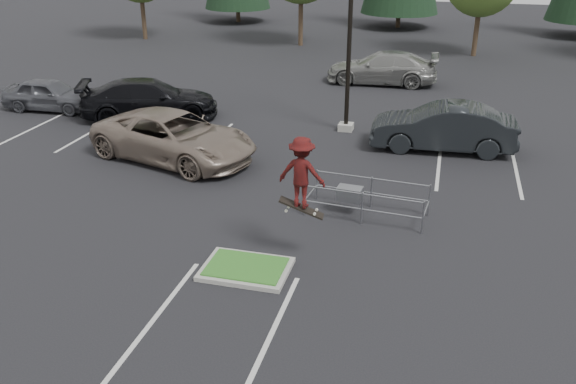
% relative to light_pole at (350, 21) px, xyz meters
% --- Properties ---
extents(ground, '(120.00, 120.00, 0.00)m').
position_rel_light_pole_xyz_m(ground, '(-0.50, -12.00, -4.56)').
color(ground, black).
rests_on(ground, ground).
extents(grass_median, '(2.20, 1.60, 0.16)m').
position_rel_light_pole_xyz_m(grass_median, '(-0.50, -12.00, -4.48)').
color(grass_median, '#A5A399').
rests_on(grass_median, ground).
extents(stall_lines, '(22.62, 17.60, 0.01)m').
position_rel_light_pole_xyz_m(stall_lines, '(-1.85, -5.98, -4.56)').
color(stall_lines, beige).
rests_on(stall_lines, ground).
extents(light_pole, '(0.70, 0.60, 10.12)m').
position_rel_light_pole_xyz_m(light_pole, '(0.00, 0.00, 0.00)').
color(light_pole, '#A5A399').
rests_on(light_pole, ground).
extents(cart_corral, '(3.69, 1.61, 1.02)m').
position_rel_light_pole_xyz_m(cart_corral, '(1.60, -7.96, -3.92)').
color(cart_corral, gray).
rests_on(cart_corral, ground).
extents(skateboarder, '(1.24, 0.77, 2.14)m').
position_rel_light_pole_xyz_m(skateboarder, '(0.70, -11.00, -2.12)').
color(skateboarder, black).
rests_on(skateboarder, ground).
extents(car_l_tan, '(6.95, 4.61, 1.77)m').
position_rel_light_pole_xyz_m(car_l_tan, '(-5.64, -5.00, -3.67)').
color(car_l_tan, gray).
rests_on(car_l_tan, ground).
extents(car_l_black, '(6.51, 4.54, 1.75)m').
position_rel_light_pole_xyz_m(car_l_black, '(-8.98, -0.50, -3.68)').
color(car_l_black, black).
rests_on(car_l_black, ground).
extents(car_l_grey, '(4.44, 1.95, 1.49)m').
position_rel_light_pole_xyz_m(car_l_grey, '(-14.00, -0.50, -3.82)').
color(car_l_grey, '#4C4D54').
rests_on(car_l_grey, ground).
extents(car_r_charc, '(5.60, 2.26, 1.81)m').
position_rel_light_pole_xyz_m(car_r_charc, '(4.00, -1.41, -3.65)').
color(car_r_charc, black).
rests_on(car_r_charc, ground).
extents(car_far_silver, '(6.02, 2.60, 1.73)m').
position_rel_light_pole_xyz_m(car_far_silver, '(0.48, 8.65, -3.69)').
color(car_far_silver, gray).
rests_on(car_far_silver, ground).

